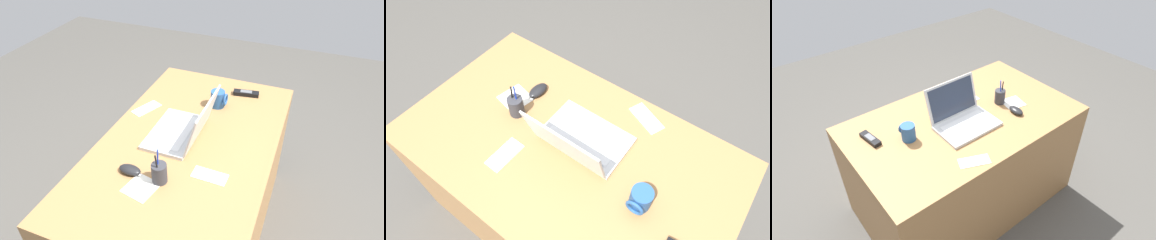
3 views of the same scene
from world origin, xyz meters
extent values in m
plane|color=#4C4944|center=(0.00, 0.00, 0.00)|extent=(6.00, 6.00, 0.00)
cube|color=#9E7042|center=(0.00, 0.00, 0.36)|extent=(1.37, 0.82, 0.72)
cube|color=silver|center=(-0.04, -0.09, 0.73)|extent=(0.35, 0.22, 0.02)
cube|color=silver|center=(-0.04, -0.07, 0.74)|extent=(0.29, 0.11, 0.00)
cube|color=silver|center=(-0.04, -0.16, 0.74)|extent=(0.10, 0.05, 0.00)
cube|color=silver|center=(-0.04, 0.06, 0.84)|extent=(0.34, 0.07, 0.21)
cube|color=#283347|center=(-0.04, 0.05, 0.84)|extent=(0.31, 0.05, 0.19)
ellipsoid|color=black|center=(0.28, -0.16, 0.74)|extent=(0.06, 0.11, 0.03)
cylinder|color=#26518C|center=(-0.36, 0.03, 0.77)|extent=(0.08, 0.08, 0.09)
torus|color=#26518C|center=(-0.36, 0.08, 0.77)|extent=(0.07, 0.01, 0.07)
cube|color=black|center=(-0.53, 0.16, 0.73)|extent=(0.07, 0.15, 0.02)
cube|color=#595B60|center=(-0.53, 0.16, 0.74)|extent=(0.04, 0.07, 0.00)
cylinder|color=#333338|center=(0.28, -0.02, 0.76)|extent=(0.07, 0.07, 0.09)
cylinder|color=#1933B2|center=(0.28, -0.02, 0.81)|extent=(0.01, 0.01, 0.15)
cylinder|color=black|center=(0.30, -0.02, 0.80)|extent=(0.01, 0.02, 0.13)
cube|color=white|center=(-0.19, -0.32, 0.72)|extent=(0.18, 0.13, 0.00)
cube|color=white|center=(0.18, 0.17, 0.72)|extent=(0.08, 0.16, 0.00)
cube|color=white|center=(0.35, -0.07, 0.72)|extent=(0.15, 0.15, 0.00)
camera|label=1|loc=(1.19, 0.48, 1.78)|focal=32.02mm
camera|label=2|loc=(-0.45, 0.53, 1.83)|focal=30.22mm
camera|label=3|loc=(-0.97, -1.22, 1.88)|focal=30.41mm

